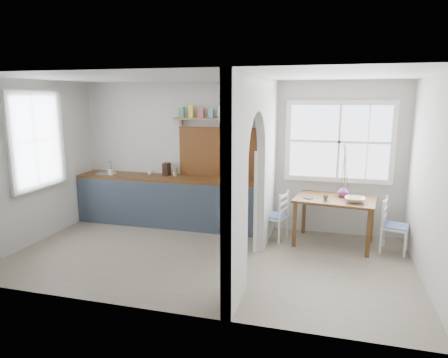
% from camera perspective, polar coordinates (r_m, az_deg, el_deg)
% --- Properties ---
extents(floor, '(5.80, 3.20, 0.01)m').
position_cam_1_polar(floor, '(6.03, -2.31, -11.07)').
color(floor, gray).
rests_on(floor, ground).
extents(ceiling, '(5.80, 3.20, 0.01)m').
position_cam_1_polar(ceiling, '(5.57, -2.53, 14.43)').
color(ceiling, beige).
rests_on(ceiling, walls).
extents(walls, '(5.81, 3.21, 2.60)m').
position_cam_1_polar(walls, '(5.66, -2.41, 1.17)').
color(walls, beige).
rests_on(walls, floor).
extents(partition, '(0.12, 3.20, 2.60)m').
position_cam_1_polar(partition, '(5.52, 4.70, 2.47)').
color(partition, beige).
rests_on(partition, floor).
extents(kitchen_window, '(0.10, 1.16, 1.50)m').
position_cam_1_polar(kitchen_window, '(7.03, -25.45, 4.97)').
color(kitchen_window, white).
rests_on(kitchen_window, walls).
extents(nook_window, '(1.76, 0.10, 1.30)m').
position_cam_1_polar(nook_window, '(6.90, 16.12, 5.12)').
color(nook_window, white).
rests_on(nook_window, walls).
extents(counter, '(3.50, 0.60, 0.90)m').
position_cam_1_polar(counter, '(7.44, -7.58, -3.04)').
color(counter, '#5B3018').
rests_on(counter, floor).
extents(sink, '(0.40, 0.40, 0.02)m').
position_cam_1_polar(sink, '(7.91, -16.46, 0.68)').
color(sink, '#B3B6BA').
rests_on(sink, counter).
extents(backsplash, '(1.65, 0.03, 0.90)m').
position_cam_1_polar(backsplash, '(7.20, -0.18, 3.82)').
color(backsplash, brown).
rests_on(backsplash, walls).
extents(shelf, '(1.75, 0.20, 0.21)m').
position_cam_1_polar(shelf, '(7.06, -0.37, 9.03)').
color(shelf, '#AC7B54').
rests_on(shelf, walls).
extents(pendant_lamp, '(0.26, 0.26, 0.16)m').
position_cam_1_polar(pendant_lamp, '(6.65, 1.81, 7.76)').
color(pendant_lamp, silver).
rests_on(pendant_lamp, ceiling).
extents(utensil_rail, '(0.02, 0.50, 0.02)m').
position_cam_1_polar(utensil_rail, '(6.36, 5.31, 3.65)').
color(utensil_rail, '#B3B6BA').
rests_on(utensil_rail, partition).
extents(dining_table, '(1.32, 0.97, 0.76)m').
position_cam_1_polar(dining_table, '(6.63, 15.40, -5.86)').
color(dining_table, '#5B3018').
rests_on(dining_table, floor).
extents(chair_left, '(0.46, 0.46, 0.82)m').
position_cam_1_polar(chair_left, '(6.67, 7.15, -5.18)').
color(chair_left, silver).
rests_on(chair_left, floor).
extents(chair_right, '(0.46, 0.46, 0.82)m').
position_cam_1_polar(chair_right, '(6.61, 23.27, -6.18)').
color(chair_right, silver).
rests_on(chair_right, floor).
extents(kettle, '(0.23, 0.20, 0.23)m').
position_cam_1_polar(kettle, '(6.89, 1.38, 0.66)').
color(kettle, white).
rests_on(kettle, counter).
extents(mug_a, '(0.15, 0.15, 0.11)m').
position_cam_1_polar(mug_a, '(7.72, -15.84, 0.92)').
color(mug_a, white).
rests_on(mug_a, counter).
extents(mug_b, '(0.14, 0.14, 0.09)m').
position_cam_1_polar(mug_b, '(7.59, -10.52, 0.93)').
color(mug_b, silver).
rests_on(mug_b, counter).
extents(knife_block, '(0.12, 0.16, 0.24)m').
position_cam_1_polar(knife_block, '(7.47, -8.22, 1.41)').
color(knife_block, '#46291C').
rests_on(knife_block, counter).
extents(jar, '(0.10, 0.10, 0.14)m').
position_cam_1_polar(jar, '(7.43, -7.02, 1.01)').
color(jar, '#989152').
rests_on(jar, counter).
extents(towel_magenta, '(0.02, 0.03, 0.51)m').
position_cam_1_polar(towel_magenta, '(6.70, 4.99, -6.25)').
color(towel_magenta, '#AB1363').
rests_on(towel_magenta, counter).
extents(towel_orange, '(0.02, 0.03, 0.53)m').
position_cam_1_polar(towel_orange, '(6.69, 4.95, -6.51)').
color(towel_orange, orange).
rests_on(towel_orange, counter).
extents(bowl, '(0.32, 0.32, 0.07)m').
position_cam_1_polar(bowl, '(6.38, 18.20, -2.82)').
color(bowl, white).
rests_on(bowl, dining_table).
extents(table_cup, '(0.10, 0.10, 0.08)m').
position_cam_1_polar(table_cup, '(6.37, 14.33, -2.59)').
color(table_cup, '#507456').
rests_on(table_cup, dining_table).
extents(plate, '(0.16, 0.16, 0.01)m').
position_cam_1_polar(plate, '(6.44, 11.91, -2.64)').
color(plate, black).
rests_on(plate, dining_table).
extents(vase, '(0.22, 0.22, 0.18)m').
position_cam_1_polar(vase, '(6.65, 16.65, -1.68)').
color(vase, '#7B3984').
rests_on(vase, dining_table).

